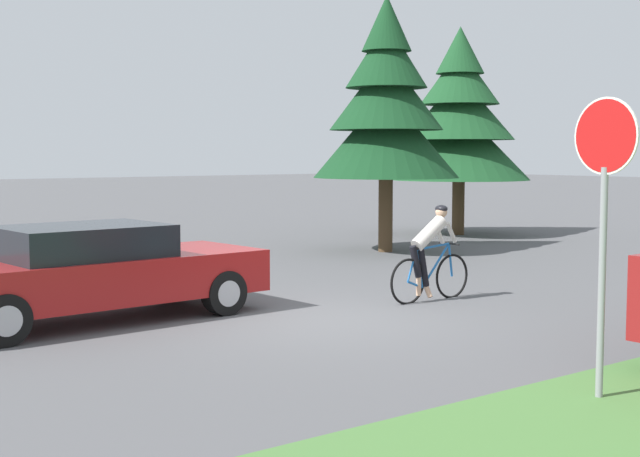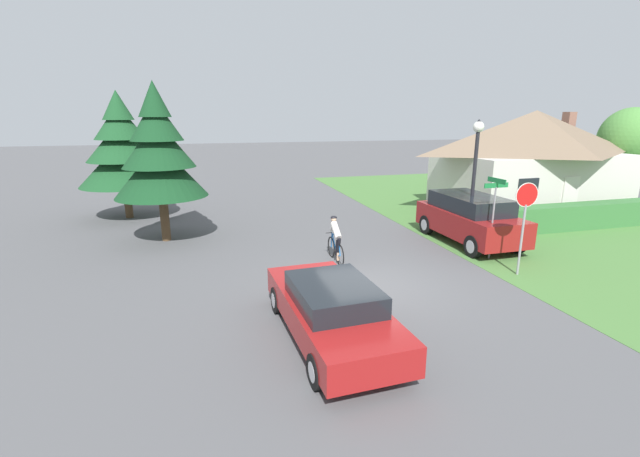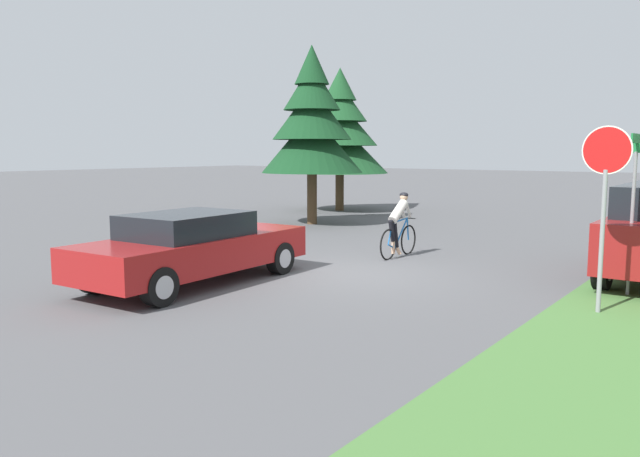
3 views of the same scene
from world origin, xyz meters
name	(u,v)px [view 1 (image 1 of 3)]	position (x,y,z in m)	size (l,w,h in m)	color
ground_plane	(316,320)	(0.00, 0.00, 0.00)	(140.00, 140.00, 0.00)	#515154
sedan_left_lane	(92,272)	(-1.85, -2.51, 0.69)	(2.06, 4.83, 1.35)	maroon
cyclist	(430,255)	(-0.20, 2.43, 0.73)	(0.44, 1.72, 1.53)	black
stop_sign	(604,186)	(4.83, -0.29, 2.03)	(0.73, 0.08, 2.87)	gray
conifer_tall_near	(386,108)	(-5.88, 6.60, 3.40)	(3.44, 3.44, 6.01)	#4C3823
conifer_tall_far	(459,121)	(-7.87, 11.19, 3.24)	(4.02, 4.02, 5.90)	#4C3823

